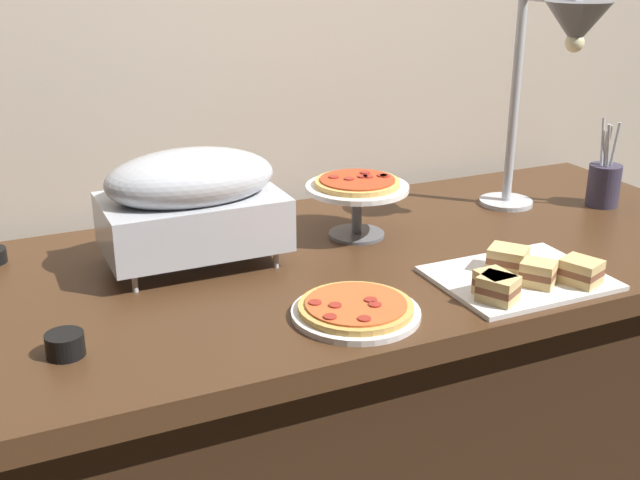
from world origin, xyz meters
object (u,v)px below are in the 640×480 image
at_px(pizza_plate_center, 357,191).
at_px(sandwich_platter, 522,276).
at_px(utensil_holder, 604,183).
at_px(heat_lamp, 562,49).
at_px(sauce_cup_near, 65,344).
at_px(pizza_plate_front, 356,310).
at_px(chafing_dish, 192,201).

height_order(pizza_plate_center, sandwich_platter, pizza_plate_center).
xyz_separation_m(pizza_plate_center, utensil_holder, (0.69, -0.06, -0.05)).
distance_m(heat_lamp, sauce_cup_near, 1.26).
xyz_separation_m(sandwich_platter, sauce_cup_near, (-0.89, 0.09, 0.00)).
bearing_deg(pizza_plate_front, pizza_plate_center, 62.82).
bearing_deg(utensil_holder, heat_lamp, -168.75).
height_order(sauce_cup_near, utensil_holder, utensil_holder).
bearing_deg(utensil_holder, pizza_plate_front, -160.27).
bearing_deg(pizza_plate_front, sauce_cup_near, 172.16).
xyz_separation_m(pizza_plate_front, sauce_cup_near, (-0.52, 0.07, 0.01)).
xyz_separation_m(pizza_plate_front, utensil_holder, (0.89, 0.32, 0.05)).
bearing_deg(heat_lamp, sandwich_platter, -135.57).
xyz_separation_m(heat_lamp, sauce_cup_near, (-1.18, -0.20, -0.40)).
relative_size(pizza_plate_front, utensil_holder, 1.06).
height_order(sandwich_platter, sauce_cup_near, sandwich_platter).
distance_m(pizza_plate_front, sandwich_platter, 0.37).
relative_size(heat_lamp, utensil_holder, 2.35).
distance_m(pizza_plate_center, sauce_cup_near, 0.78).
xyz_separation_m(pizza_plate_front, sandwich_platter, (0.37, -0.02, 0.01)).
relative_size(chafing_dish, sandwich_platter, 1.11).
height_order(heat_lamp, sandwich_platter, heat_lamp).
bearing_deg(pizza_plate_center, sauce_cup_near, -156.33).
height_order(pizza_plate_front, utensil_holder, utensil_holder).
relative_size(chafing_dish, pizza_plate_front, 1.55).
height_order(pizza_plate_front, pizza_plate_center, pizza_plate_center).
height_order(chafing_dish, sauce_cup_near, chafing_dish).
relative_size(pizza_plate_front, sauce_cup_near, 3.71).
bearing_deg(chafing_dish, utensil_holder, -2.89).
distance_m(sauce_cup_near, utensil_holder, 1.43).
bearing_deg(pizza_plate_center, pizza_plate_front, -117.18).
xyz_separation_m(heat_lamp, pizza_plate_front, (-0.67, -0.28, -0.41)).
relative_size(heat_lamp, sandwich_platter, 1.59).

